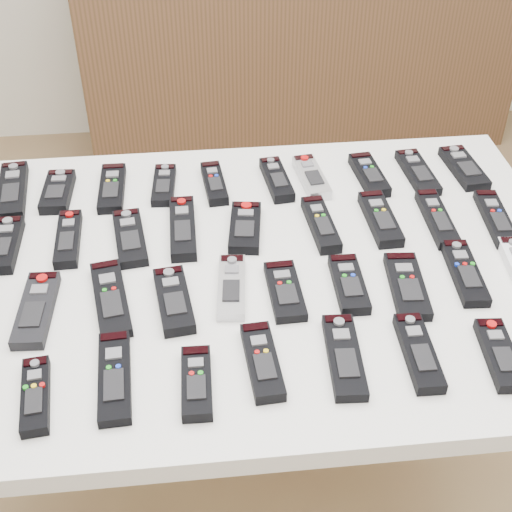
{
  "coord_description": "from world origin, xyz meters",
  "views": [
    {
      "loc": [
        -0.02,
        -1.03,
        1.66
      ],
      "look_at": [
        0.09,
        0.02,
        0.8
      ],
      "focal_mm": 50.0,
      "sensor_mm": 36.0,
      "label": 1
    }
  ],
  "objects": [
    {
      "name": "remote_13",
      "position": [
        -0.05,
        0.13,
        0.79
      ],
      "size": [
        0.05,
        0.19,
        0.02
      ],
      "primitive_type": "cube",
      "rotation": [
        0.0,
        0.0,
        -0.0
      ],
      "color": "black",
      "rests_on": "table"
    },
    {
      "name": "remote_31",
      "position": [
        -0.17,
        -0.25,
        0.79
      ],
      "size": [
        0.06,
        0.19,
        0.02
      ],
      "primitive_type": "cube",
      "rotation": [
        0.0,
        0.0,
        0.05
      ],
      "color": "black",
      "rests_on": "table"
    },
    {
      "name": "remote_7",
      "position": [
        0.37,
        0.29,
        0.79
      ],
      "size": [
        0.06,
        0.16,
        0.02
      ],
      "primitive_type": "cube",
      "rotation": [
        0.0,
        0.0,
        0.09
      ],
      "color": "black",
      "rests_on": "table"
    },
    {
      "name": "remote_22",
      "position": [
        -0.07,
        -0.08,
        0.79
      ],
      "size": [
        0.08,
        0.17,
        0.02
      ],
      "primitive_type": "cube",
      "rotation": [
        0.0,
        0.0,
        0.12
      ],
      "color": "black",
      "rests_on": "table"
    },
    {
      "name": "remote_6",
      "position": [
        0.24,
        0.29,
        0.79
      ],
      "size": [
        0.07,
        0.16,
        0.02
      ],
      "primitive_type": "cube",
      "rotation": [
        0.0,
        0.0,
        0.11
      ],
      "color": "#B7B7BC",
      "rests_on": "table"
    },
    {
      "name": "remote_17",
      "position": [
        0.48,
        0.11,
        0.79
      ],
      "size": [
        0.05,
        0.19,
        0.02
      ],
      "primitive_type": "cube",
      "rotation": [
        0.0,
        0.0,
        -0.02
      ],
      "color": "black",
      "rests_on": "table"
    },
    {
      "name": "remote_25",
      "position": [
        0.25,
        -0.07,
        0.79
      ],
      "size": [
        0.06,
        0.15,
        0.02
      ],
      "primitive_type": "cube",
      "rotation": [
        0.0,
        0.0,
        -0.02
      ],
      "color": "black",
      "rests_on": "table"
    },
    {
      "name": "remote_8",
      "position": [
        0.49,
        0.29,
        0.79
      ],
      "size": [
        0.06,
        0.17,
        0.02
      ],
      "primitive_type": "cube",
      "rotation": [
        0.0,
        0.0,
        0.06
      ],
      "color": "black",
      "rests_on": "table"
    },
    {
      "name": "sideboard",
      "position": [
        0.47,
        1.78,
        0.45
      ],
      "size": [
        1.85,
        0.57,
        0.91
      ],
      "primitive_type": "cube",
      "rotation": [
        0.0,
        0.0,
        0.1
      ],
      "color": "#47321C",
      "rests_on": "ground"
    },
    {
      "name": "remote_21",
      "position": [
        -0.19,
        -0.06,
        0.79
      ],
      "size": [
        0.09,
        0.2,
        0.02
      ],
      "primitive_type": "cube",
      "rotation": [
        0.0,
        0.0,
        0.16
      ],
      "color": "black",
      "rests_on": "table"
    },
    {
      "name": "table",
      "position": [
        0.09,
        0.02,
        0.72
      ],
      "size": [
        1.25,
        0.88,
        0.78
      ],
      "color": "white",
      "rests_on": "ground"
    },
    {
      "name": "remote_32",
      "position": [
        -0.04,
        -0.28,
        0.79
      ],
      "size": [
        0.05,
        0.14,
        0.02
      ],
      "primitive_type": "cube",
      "rotation": [
        0.0,
        0.0,
        -0.02
      ],
      "color": "black",
      "rests_on": "table"
    },
    {
      "name": "remote_3",
      "position": [
        -0.09,
        0.3,
        0.79
      ],
      "size": [
        0.06,
        0.15,
        0.02
      ],
      "primitive_type": "cube",
      "rotation": [
        0.0,
        0.0,
        -0.07
      ],
      "color": "black",
      "rests_on": "table"
    },
    {
      "name": "remote_14",
      "position": [
        0.08,
        0.12,
        0.79
      ],
      "size": [
        0.08,
        0.16,
        0.02
      ],
      "primitive_type": "cube",
      "rotation": [
        0.0,
        0.0,
        -0.14
      ],
      "color": "black",
      "rests_on": "table"
    },
    {
      "name": "remote_2",
      "position": [
        -0.2,
        0.3,
        0.79
      ],
      "size": [
        0.05,
        0.17,
        0.02
      ],
      "primitive_type": "cube",
      "rotation": [
        0.0,
        0.0,
        -0.01
      ],
      "color": "black",
      "rests_on": "table"
    },
    {
      "name": "remote_16",
      "position": [
        0.36,
        0.12,
        0.79
      ],
      "size": [
        0.06,
        0.17,
        0.02
      ],
      "primitive_type": "cube",
      "rotation": [
        0.0,
        0.0,
        0.03
      ],
      "color": "black",
      "rests_on": "table"
    },
    {
      "name": "remote_11",
      "position": [
        -0.28,
        0.12,
        0.79
      ],
      "size": [
        0.05,
        0.17,
        0.02
      ],
      "primitive_type": "cube",
      "rotation": [
        0.0,
        0.0,
        0.03
      ],
      "color": "black",
      "rests_on": "table"
    },
    {
      "name": "remote_0",
      "position": [
        -0.42,
        0.31,
        0.79
      ],
      "size": [
        0.08,
        0.21,
        0.02
      ],
      "primitive_type": "cube",
      "rotation": [
        0.0,
        0.0,
        0.09
      ],
      "color": "black",
      "rests_on": "table"
    },
    {
      "name": "remote_30",
      "position": [
        -0.29,
        -0.28,
        0.79
      ],
      "size": [
        0.06,
        0.15,
        0.02
      ],
      "primitive_type": "cube",
      "rotation": [
        0.0,
        0.0,
        0.11
      ],
      "color": "black",
      "rests_on": "table"
    },
    {
      "name": "remote_10",
      "position": [
        -0.4,
        0.12,
        0.79
      ],
      "size": [
        0.06,
        0.16,
        0.02
      ],
      "primitive_type": "cube",
      "rotation": [
        0.0,
        0.0,
        -0.0
      ],
      "color": "black",
      "rests_on": "table"
    },
    {
      "name": "remote_9",
      "position": [
        0.6,
        0.3,
        0.79
      ],
      "size": [
        0.07,
        0.17,
        0.02
      ],
      "primitive_type": "cube",
      "rotation": [
        0.0,
        0.0,
        0.08
      ],
      "color": "black",
      "rests_on": "table"
    },
    {
      "name": "ground",
      "position": [
        0.0,
        0.0,
        0.0
      ],
      "size": [
        4.0,
        4.0,
        0.0
      ],
      "primitive_type": "plane",
      "color": "brown",
      "rests_on": "ground"
    },
    {
      "name": "remote_4",
      "position": [
        0.02,
        0.29,
        0.79
      ],
      "size": [
        0.06,
        0.15,
        0.02
      ],
      "primitive_type": "cube",
      "rotation": [
        0.0,
        0.0,
        0.08
      ],
      "color": "black",
      "rests_on": "table"
    },
    {
      "name": "remote_36",
      "position": [
        0.46,
        -0.27,
        0.79
      ],
      "size": [
        0.06,
        0.16,
        0.02
      ],
      "primitive_type": "cube",
      "rotation": [
        0.0,
        0.0,
        -0.08
      ],
      "color": "black",
      "rests_on": "table"
    },
    {
      "name": "remote_5",
      "position": [
        0.16,
        0.29,
        0.79
      ],
      "size": [
        0.06,
        0.16,
        0.02
      ],
      "primitive_type": "cube",
      "rotation": [
        0.0,
        0.0,
        0.1
      ],
      "color": "black",
      "rests_on": "table"
    },
    {
      "name": "remote_12",
      "position": [
        -0.16,
        0.11,
        0.79
      ],
      "size": [
        0.08,
        0.18,
        0.02
      ],
      "primitive_type": "cube",
      "rotation": [
        0.0,
        0.0,
        0.13
      ],
      "color": "black",
      "rests_on": "table"
    },
    {
      "name": "remote_35",
      "position": [
        0.33,
        -0.25,
        0.79
      ],
      "size": [
        0.05,
        0.17,
        0.02
      ],
      "primitive_type": "cube",
      "rotation": [
        0.0,
        0.0,
        -0.02
      ],
      "color": "black",
      "rests_on": "table"
    },
    {
      "name": "remote_20",
      "position": [
        -0.32,
        -0.08,
        0.79
      ],
      "size": [
        0.07,
        0.19,
        0.02
      ],
      "primitive_type": "cube",
      "rotation": [
        0.0,
        0.0,
        -0.05
      ],
      "color": "black",
      "rests_on": "table"
    },
    {
      "name": "remote_23",
      "position": [
        0.03,
        -0.05,
        0.79
      ],
      "size": [
        0.07,
        0.17,
        0.02
      ],
      "primitive_type": "cube",
      "rotation": [
        0.0,
        0.0,
        -0.1
      ],
      "color": "#B7B7BC",
      "rests_on": "table"
    },
    {
      "name": "remote_24",
      "position": [
        0.13,
        -0.08,
        0.79
      ],
      "size": [
        0.06,
        0.15,
        0.02
      ],
      "primitive_type": "cube",
      "rotation": [
        0.0,
        0.0,
        0.03
      ],
      "color": "black",
      "rests_on": "table"
    },
    {
      "name": "remote_33",
      "position": [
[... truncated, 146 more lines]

